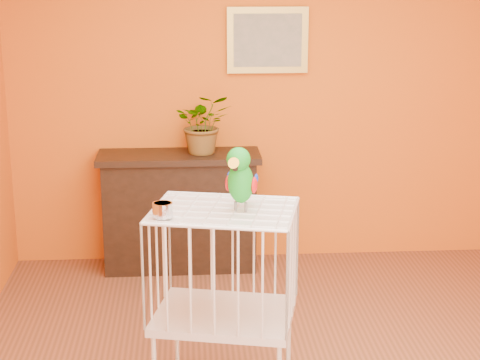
{
  "coord_description": "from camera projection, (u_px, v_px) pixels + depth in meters",
  "views": [
    {
      "loc": [
        -0.63,
        -3.91,
        2.34
      ],
      "look_at": [
        -0.36,
        -0.01,
        1.26
      ],
      "focal_mm": 60.0,
      "sensor_mm": 36.0,
      "label": 1
    }
  ],
  "objects": [
    {
      "name": "room_shell",
      "position": [
        312.0,
        116.0,
        4.0
      ],
      "size": [
        4.5,
        4.5,
        4.5
      ],
      "color": "#CE5F13",
      "rests_on": "ground"
    },
    {
      "name": "console_cabinet",
      "position": [
        180.0,
        211.0,
        6.21
      ],
      "size": [
        1.24,
        0.44,
        0.92
      ],
      "color": "black",
      "rests_on": "ground"
    },
    {
      "name": "potted_plant",
      "position": [
        204.0,
        130.0,
        6.05
      ],
      "size": [
        0.43,
        0.47,
        0.36
      ],
      "primitive_type": "imported",
      "rotation": [
        0.0,
        0.0,
        0.03
      ],
      "color": "#26722D",
      "rests_on": "console_cabinet"
    },
    {
      "name": "framed_picture",
      "position": [
        268.0,
        40.0,
        6.09
      ],
      "size": [
        0.62,
        0.04,
        0.5
      ],
      "color": "gold",
      "rests_on": "room_shell"
    },
    {
      "name": "birdcage",
      "position": [
        224.0,
        306.0,
        4.23
      ],
      "size": [
        0.82,
        0.7,
        1.11
      ],
      "rotation": [
        0.0,
        0.0,
        -0.23
      ],
      "color": "beige",
      "rests_on": "ground"
    },
    {
      "name": "feed_cup",
      "position": [
        163.0,
        210.0,
        3.95
      ],
      "size": [
        0.1,
        0.1,
        0.07
      ],
      "primitive_type": "cylinder",
      "color": "silver",
      "rests_on": "birdcage"
    },
    {
      "name": "parrot",
      "position": [
        241.0,
        178.0,
        4.02
      ],
      "size": [
        0.19,
        0.31,
        0.34
      ],
      "rotation": [
        0.0,
        0.0,
        -0.36
      ],
      "color": "#59544C",
      "rests_on": "birdcage"
    }
  ]
}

